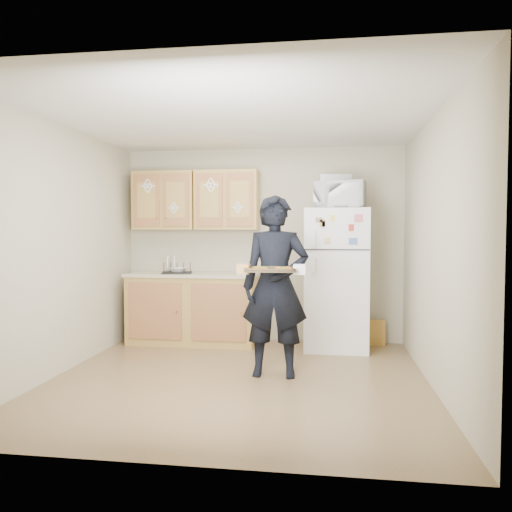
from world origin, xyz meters
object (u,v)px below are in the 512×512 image
object	(u,v)px
microwave	(340,195)
dish_rack	(177,268)
refrigerator	(336,279)
baking_tray	(271,270)
person	(275,286)

from	to	relation	value
microwave	dish_rack	world-z (taller)	microwave
refrigerator	baking_tray	distance (m)	1.68
microwave	refrigerator	bearing A→B (deg)	139.03
person	baking_tray	distance (m)	0.35
refrigerator	dish_rack	bearing A→B (deg)	-178.57
refrigerator	microwave	bearing A→B (deg)	-50.57
baking_tray	dish_rack	xyz separation A→B (m)	(-1.36, 1.50, -0.10)
refrigerator	person	size ratio (longest dim) A/B	0.95
refrigerator	microwave	size ratio (longest dim) A/B	2.93
person	refrigerator	bearing A→B (deg)	62.46
person	dish_rack	distance (m)	1.82
dish_rack	person	bearing A→B (deg)	-41.28
refrigerator	dish_rack	world-z (taller)	refrigerator
refrigerator	microwave	xyz separation A→B (m)	(0.04, -0.05, 1.01)
baking_tray	microwave	size ratio (longest dim) A/B	0.79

